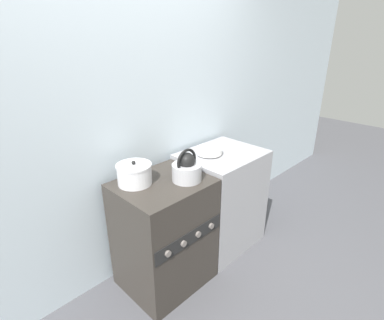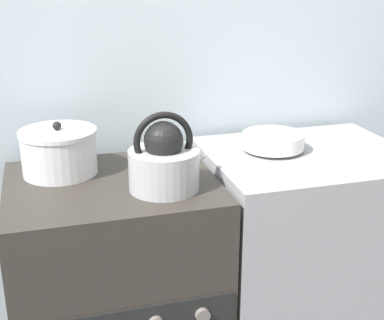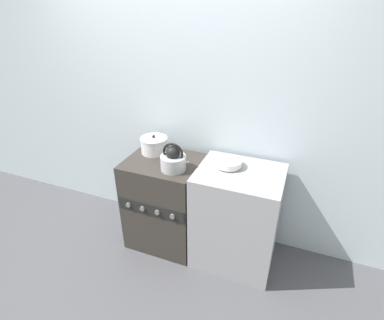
# 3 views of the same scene
# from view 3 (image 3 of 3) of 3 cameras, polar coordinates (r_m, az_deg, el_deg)

# --- Properties ---
(ground_plane) EXTENTS (12.00, 12.00, 0.00)m
(ground_plane) POSITION_cam_3_polar(r_m,az_deg,el_deg) (2.97, -7.19, -17.76)
(ground_plane) COLOR #4C4C51
(wall_back) EXTENTS (7.00, 0.06, 2.50)m
(wall_back) POSITION_cam_3_polar(r_m,az_deg,el_deg) (2.78, -2.49, 9.89)
(wall_back) COLOR silver
(wall_back) RESTS_ON ground_plane
(stove) EXTENTS (0.65, 0.57, 0.88)m
(stove) POSITION_cam_3_polar(r_m,az_deg,el_deg) (2.86, -5.14, -7.96)
(stove) COLOR #332D28
(stove) RESTS_ON ground_plane
(counter) EXTENTS (0.69, 0.57, 0.91)m
(counter) POSITION_cam_3_polar(r_m,az_deg,el_deg) (2.68, 8.46, -10.72)
(counter) COLOR #99999E
(counter) RESTS_ON ground_plane
(kettle) EXTENTS (0.26, 0.21, 0.24)m
(kettle) POSITION_cam_3_polar(r_m,az_deg,el_deg) (2.44, -3.54, -0.00)
(kettle) COLOR #B2B2B7
(kettle) RESTS_ON stove
(cooking_pot) EXTENTS (0.24, 0.24, 0.17)m
(cooking_pot) POSITION_cam_3_polar(r_m,az_deg,el_deg) (2.75, -7.22, 2.85)
(cooking_pot) COLOR silver
(cooking_pot) RESTS_ON stove
(enamel_bowl) EXTENTS (0.21, 0.21, 0.06)m
(enamel_bowl) POSITION_cam_3_polar(r_m,az_deg,el_deg) (2.47, 7.03, -0.53)
(enamel_bowl) COLOR white
(enamel_bowl) RESTS_ON counter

